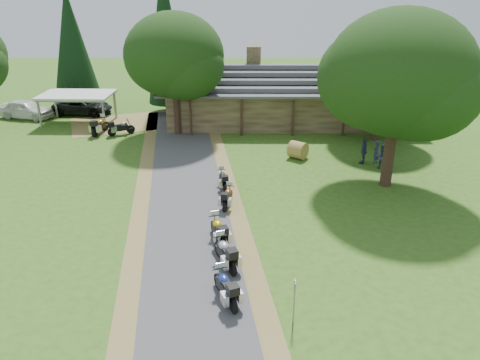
{
  "coord_description": "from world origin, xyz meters",
  "views": [
    {
      "loc": [
        2.1,
        -16.02,
        11.32
      ],
      "look_at": [
        1.95,
        6.74,
        1.6
      ],
      "focal_mm": 35.0,
      "sensor_mm": 36.0,
      "label": 1
    }
  ],
  "objects_px": {
    "lodge": "(288,92)",
    "motorcycle_row_a": "(225,285)",
    "car_dark_suv": "(82,102)",
    "motorcycle_row_b": "(225,251)",
    "motorcycle_carport_b": "(121,127)",
    "motorcycle_row_d": "(228,196)",
    "motorcycle_row_c": "(218,229)",
    "motorcycle_row_e": "(223,178)",
    "motorcycle_carport_a": "(100,125)",
    "car_white_sedan": "(26,107)",
    "carport": "(79,108)",
    "hay_bale": "(298,150)"
  },
  "relations": [
    {
      "from": "lodge",
      "to": "motorcycle_row_a",
      "type": "relative_size",
      "value": 10.95
    },
    {
      "from": "car_dark_suv",
      "to": "motorcycle_row_b",
      "type": "bearing_deg",
      "value": -145.17
    },
    {
      "from": "motorcycle_carport_b",
      "to": "motorcycle_row_d",
      "type": "bearing_deg",
      "value": -85.78
    },
    {
      "from": "motorcycle_row_c",
      "to": "motorcycle_carport_b",
      "type": "xyz_separation_m",
      "value": [
        -8.55,
        16.59,
        -0.02
      ]
    },
    {
      "from": "motorcycle_row_e",
      "to": "motorcycle_carport_a",
      "type": "xyz_separation_m",
      "value": [
        -10.26,
        10.54,
        0.15
      ]
    },
    {
      "from": "car_dark_suv",
      "to": "car_white_sedan",
      "type": "bearing_deg",
      "value": 111.9
    },
    {
      "from": "motorcycle_row_e",
      "to": "motorcycle_carport_a",
      "type": "height_order",
      "value": "motorcycle_carport_a"
    },
    {
      "from": "motorcycle_row_a",
      "to": "motorcycle_row_b",
      "type": "distance_m",
      "value": 2.39
    },
    {
      "from": "carport",
      "to": "motorcycle_row_a",
      "type": "height_order",
      "value": "carport"
    },
    {
      "from": "car_white_sedan",
      "to": "hay_bale",
      "type": "distance_m",
      "value": 25.21
    },
    {
      "from": "lodge",
      "to": "carport",
      "type": "relative_size",
      "value": 3.62
    },
    {
      "from": "motorcycle_row_a",
      "to": "motorcycle_row_b",
      "type": "relative_size",
      "value": 0.97
    },
    {
      "from": "car_white_sedan",
      "to": "motorcycle_row_a",
      "type": "height_order",
      "value": "car_white_sedan"
    },
    {
      "from": "motorcycle_carport_a",
      "to": "motorcycle_row_e",
      "type": "bearing_deg",
      "value": -122.6
    },
    {
      "from": "motorcycle_row_e",
      "to": "motorcycle_carport_a",
      "type": "distance_m",
      "value": 14.71
    },
    {
      "from": "car_dark_suv",
      "to": "motorcycle_carport_b",
      "type": "height_order",
      "value": "car_dark_suv"
    },
    {
      "from": "motorcycle_row_c",
      "to": "motorcycle_row_e",
      "type": "height_order",
      "value": "motorcycle_row_c"
    },
    {
      "from": "motorcycle_carport_a",
      "to": "motorcycle_carport_b",
      "type": "distance_m",
      "value": 1.77
    },
    {
      "from": "car_white_sedan",
      "to": "car_dark_suv",
      "type": "xyz_separation_m",
      "value": [
        4.62,
        1.36,
        0.07
      ]
    },
    {
      "from": "motorcycle_row_c",
      "to": "car_dark_suv",
      "type": "bearing_deg",
      "value": 11.78
    },
    {
      "from": "hay_bale",
      "to": "motorcycle_carport_a",
      "type": "bearing_deg",
      "value": 160.12
    },
    {
      "from": "motorcycle_row_a",
      "to": "motorcycle_row_c",
      "type": "xyz_separation_m",
      "value": [
        -0.47,
        4.33,
        0.01
      ]
    },
    {
      "from": "motorcycle_row_b",
      "to": "motorcycle_carport_b",
      "type": "distance_m",
      "value": 20.57
    },
    {
      "from": "car_dark_suv",
      "to": "motorcycle_row_c",
      "type": "relative_size",
      "value": 2.87
    },
    {
      "from": "carport",
      "to": "motorcycle_row_a",
      "type": "relative_size",
      "value": 3.03
    },
    {
      "from": "lodge",
      "to": "motorcycle_carport_a",
      "type": "bearing_deg",
      "value": -164.96
    },
    {
      "from": "lodge",
      "to": "motorcycle_row_c",
      "type": "height_order",
      "value": "lodge"
    },
    {
      "from": "lodge",
      "to": "motorcycle_row_a",
      "type": "height_order",
      "value": "lodge"
    },
    {
      "from": "motorcycle_row_a",
      "to": "motorcycle_row_c",
      "type": "distance_m",
      "value": 4.36
    },
    {
      "from": "car_white_sedan",
      "to": "motorcycle_row_a",
      "type": "distance_m",
      "value": 31.82
    },
    {
      "from": "motorcycle_row_a",
      "to": "hay_bale",
      "type": "distance_m",
      "value": 16.28
    },
    {
      "from": "lodge",
      "to": "motorcycle_row_c",
      "type": "xyz_separation_m",
      "value": [
        -5.02,
        -20.95,
        -1.77
      ]
    },
    {
      "from": "motorcycle_row_c",
      "to": "motorcycle_carport_a",
      "type": "height_order",
      "value": "motorcycle_carport_a"
    },
    {
      "from": "motorcycle_row_b",
      "to": "hay_bale",
      "type": "distance_m",
      "value": 14.03
    },
    {
      "from": "car_white_sedan",
      "to": "hay_bale",
      "type": "height_order",
      "value": "car_white_sedan"
    },
    {
      "from": "motorcycle_row_c",
      "to": "motorcycle_row_d",
      "type": "height_order",
      "value": "motorcycle_row_c"
    },
    {
      "from": "motorcycle_carport_b",
      "to": "motorcycle_row_b",
      "type": "bearing_deg",
      "value": -94.85
    },
    {
      "from": "car_white_sedan",
      "to": "motorcycle_row_a",
      "type": "bearing_deg",
      "value": -129.31
    },
    {
      "from": "carport",
      "to": "hay_bale",
      "type": "distance_m",
      "value": 19.79
    },
    {
      "from": "lodge",
      "to": "carport",
      "type": "distance_m",
      "value": 18.01
    },
    {
      "from": "lodge",
      "to": "car_dark_suv",
      "type": "height_order",
      "value": "lodge"
    },
    {
      "from": "car_white_sedan",
      "to": "car_dark_suv",
      "type": "distance_m",
      "value": 4.82
    },
    {
      "from": "motorcycle_row_a",
      "to": "motorcycle_row_d",
      "type": "height_order",
      "value": "motorcycle_row_a"
    },
    {
      "from": "motorcycle_row_e",
      "to": "carport",
      "type": "bearing_deg",
      "value": 31.14
    },
    {
      "from": "motorcycle_row_d",
      "to": "car_dark_suv",
      "type": "bearing_deg",
      "value": 46.81
    },
    {
      "from": "carport",
      "to": "motorcycle_row_e",
      "type": "bearing_deg",
      "value": -45.32
    },
    {
      "from": "car_dark_suv",
      "to": "motorcycle_carport_a",
      "type": "xyz_separation_m",
      "value": [
        3.25,
        -5.97,
        -0.36
      ]
    },
    {
      "from": "carport",
      "to": "motorcycle_carport_a",
      "type": "bearing_deg",
      "value": -48.25
    },
    {
      "from": "lodge",
      "to": "motorcycle_row_d",
      "type": "relative_size",
      "value": 12.23
    },
    {
      "from": "motorcycle_row_a",
      "to": "motorcycle_carport_a",
      "type": "distance_m",
      "value": 23.75
    }
  ]
}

